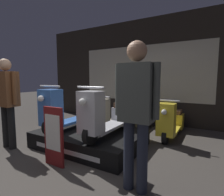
% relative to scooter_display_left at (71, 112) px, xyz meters
% --- Properties ---
extents(ground_plane, '(30.00, 30.00, 0.00)m').
position_rel_scooter_display_left_xyz_m(ground_plane, '(0.64, -0.96, -0.68)').
color(ground_plane, '#423D38').
extents(shop_wall_back, '(7.43, 0.09, 3.20)m').
position_rel_scooter_display_left_xyz_m(shop_wall_back, '(0.64, 2.56, 0.92)').
color(shop_wall_back, '#28231E').
rests_on(shop_wall_back, ground_plane).
extents(display_platform, '(2.07, 1.42, 0.31)m').
position_rel_scooter_display_left_xyz_m(display_platform, '(0.47, 0.05, -0.52)').
color(display_platform, black).
rests_on(display_platform, ground_plane).
extents(scooter_display_left, '(0.51, 1.59, 0.94)m').
position_rel_scooter_display_left_xyz_m(scooter_display_left, '(0.00, 0.00, 0.00)').
color(scooter_display_left, black).
rests_on(scooter_display_left, display_platform).
extents(scooter_display_right, '(0.51, 1.59, 0.94)m').
position_rel_scooter_display_left_xyz_m(scooter_display_right, '(0.93, 0.00, 0.00)').
color(scooter_display_right, black).
rests_on(scooter_display_right, display_platform).
extents(scooter_backrow_0, '(0.51, 1.59, 0.94)m').
position_rel_scooter_display_left_xyz_m(scooter_backrow_0, '(0.16, 1.46, -0.31)').
color(scooter_backrow_0, black).
rests_on(scooter_backrow_0, ground_plane).
extents(scooter_backrow_1, '(0.51, 1.59, 0.94)m').
position_rel_scooter_display_left_xyz_m(scooter_backrow_1, '(0.97, 1.46, -0.31)').
color(scooter_backrow_1, black).
rests_on(scooter_backrow_1, ground_plane).
extents(scooter_backrow_2, '(0.51, 1.59, 0.94)m').
position_rel_scooter_display_left_xyz_m(scooter_backrow_2, '(1.79, 1.46, -0.31)').
color(scooter_backrow_2, black).
rests_on(scooter_backrow_2, ground_plane).
extents(person_left_browsing, '(0.63, 0.26, 1.75)m').
position_rel_scooter_display_left_xyz_m(person_left_browsing, '(-0.86, -0.83, 0.38)').
color(person_left_browsing, black).
rests_on(person_left_browsing, ground_plane).
extents(person_right_browsing, '(0.55, 0.23, 1.80)m').
position_rel_scooter_display_left_xyz_m(person_right_browsing, '(1.83, -0.83, 0.38)').
color(person_right_browsing, '#232838').
rests_on(person_right_browsing, ground_plane).
extents(price_sign_board, '(0.39, 0.04, 0.94)m').
position_rel_scooter_display_left_xyz_m(price_sign_board, '(0.49, -0.90, -0.20)').
color(price_sign_board, maroon).
rests_on(price_sign_board, ground_plane).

